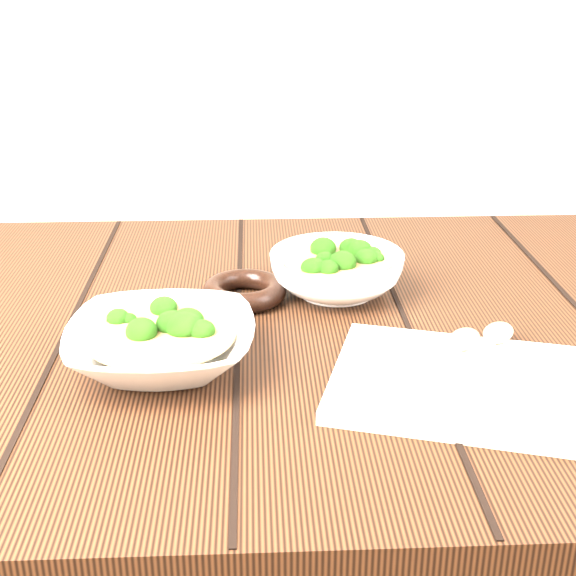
{
  "coord_description": "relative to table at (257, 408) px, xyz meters",
  "views": [
    {
      "loc": [
        -0.0,
        -0.87,
        1.16
      ],
      "look_at": [
        0.04,
        -0.02,
        0.8
      ],
      "focal_mm": 50.0,
      "sensor_mm": 36.0,
      "label": 1
    }
  ],
  "objects": [
    {
      "name": "table",
      "position": [
        0.0,
        0.0,
        0.0
      ],
      "size": [
        1.2,
        0.8,
        0.75
      ],
      "color": "#391F10",
      "rests_on": "ground"
    },
    {
      "name": "soup_bowl_front",
      "position": [
        -0.1,
        -0.11,
        0.15
      ],
      "size": [
        0.2,
        0.2,
        0.06
      ],
      "color": "silver",
      "rests_on": "table"
    },
    {
      "name": "soup_bowl_back",
      "position": [
        0.11,
        0.08,
        0.15
      ],
      "size": [
        0.19,
        0.19,
        0.06
      ],
      "color": "silver",
      "rests_on": "table"
    },
    {
      "name": "trivet",
      "position": [
        -0.01,
        0.07,
        0.13
      ],
      "size": [
        0.13,
        0.13,
        0.03
      ],
      "primitive_type": "torus",
      "rotation": [
        0.0,
        0.0,
        0.24
      ],
      "color": "black",
      "rests_on": "table"
    },
    {
      "name": "napkin",
      "position": [
        0.2,
        -0.17,
        0.13
      ],
      "size": [
        0.29,
        0.26,
        0.01
      ],
      "primitive_type": "cube",
      "rotation": [
        0.0,
        0.0,
        -0.29
      ],
      "color": "beige",
      "rests_on": "table"
    },
    {
      "name": "spoon_left",
      "position": [
        0.21,
        -0.13,
        0.14
      ],
      "size": [
        0.11,
        0.19,
        0.01
      ],
      "color": "beige",
      "rests_on": "napkin"
    },
    {
      "name": "spoon_right",
      "position": [
        0.25,
        -0.11,
        0.14
      ],
      "size": [
        0.11,
        0.19,
        0.01
      ],
      "color": "beige",
      "rests_on": "napkin"
    }
  ]
}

